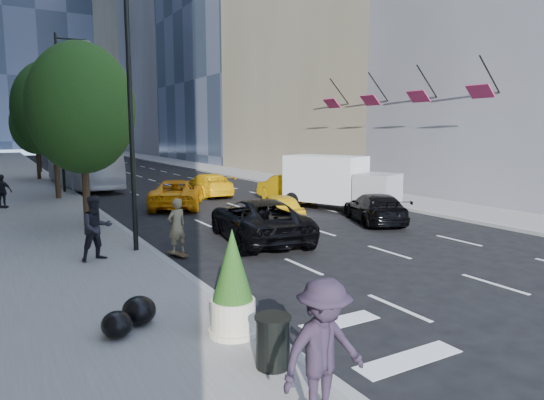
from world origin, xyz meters
TOP-DOWN VIEW (x-y plane):
  - ground at (0.00, 0.00)m, footprint 160.00×160.00m
  - sidewalk_left at (-9.00, 30.00)m, footprint 6.00×120.00m
  - sidewalk_right at (10.00, 30.00)m, footprint 4.00×120.00m
  - tower_right_far at (22.00, 98.00)m, footprint 20.00×24.00m
  - lamp_near at (-6.32, 4.00)m, footprint 2.13×0.22m
  - lamp_far at (-6.32, 22.00)m, footprint 2.13×0.22m
  - tree_near at (-7.20, 9.00)m, footprint 4.20×4.20m
  - tree_mid at (-7.20, 19.00)m, footprint 4.50×4.50m
  - tree_far at (-7.20, 32.00)m, footprint 3.90×3.90m
  - traffic_signal at (-6.40, 40.00)m, footprint 2.48×0.53m
  - facade_flags at (10.64, 10.00)m, footprint 1.85×13.30m
  - skateboarder at (-5.42, 3.00)m, footprint 0.75×0.59m
  - black_sedan_lincoln at (-2.00, 3.75)m, footprint 3.62×6.12m
  - black_sedan_mercedes at (4.20, 4.29)m, footprint 3.55×4.97m
  - taxi_a at (0.50, 6.50)m, footprint 2.49×4.19m
  - taxi_b at (4.20, 11.71)m, footprint 1.99×5.01m
  - taxi_c at (-2.00, 13.00)m, footprint 4.49×5.96m
  - taxi_d at (1.20, 16.40)m, footprint 2.09×4.96m
  - city_bus at (-4.80, 25.47)m, footprint 3.49×11.89m
  - box_truck at (4.90, 7.86)m, footprint 4.19×6.20m
  - pedestrian_a at (-7.84, 3.33)m, footprint 1.12×0.97m
  - pedestrian_b at (-10.12, 16.28)m, footprint 1.08×0.92m
  - pedestrian_c at (-6.80, -6.95)m, footprint 1.33×0.79m
  - trash_can at (-6.60, -5.26)m, footprint 0.57×0.57m
  - planter_shrub at (-6.60, -3.71)m, footprint 0.87×0.87m
  - garbage_bags at (-8.28, -2.49)m, footprint 1.18×1.13m

SIDE VIEW (x-z plane):
  - ground at x=0.00m, z-range 0.00..0.00m
  - sidewalk_left at x=-9.00m, z-range 0.00..0.15m
  - sidewalk_right at x=10.00m, z-range 0.00..0.15m
  - garbage_bags at x=-8.28m, z-range 0.14..0.72m
  - trash_can at x=-6.60m, z-range 0.15..1.00m
  - taxi_a at x=0.50m, z-range 0.00..1.34m
  - black_sedan_mercedes at x=4.20m, z-range 0.00..1.34m
  - taxi_d at x=1.20m, z-range 0.00..1.43m
  - taxi_c at x=-2.00m, z-range 0.00..1.50m
  - black_sedan_lincoln at x=-2.00m, z-range 0.00..1.60m
  - taxi_b at x=4.20m, z-range 0.00..1.62m
  - skateboarder at x=-5.42m, z-range 0.00..1.80m
  - pedestrian_b at x=-10.12m, z-range 0.15..1.89m
  - planter_shrub at x=-6.60m, z-range 0.10..2.19m
  - pedestrian_a at x=-7.84m, z-range 0.15..2.14m
  - pedestrian_c at x=-6.80m, z-range 0.15..2.17m
  - box_truck at x=4.90m, z-range 0.02..2.82m
  - city_bus at x=-4.80m, z-range 0.00..3.27m
  - traffic_signal at x=-6.40m, z-range 1.63..6.83m
  - tree_far at x=-7.20m, z-range 1.16..8.09m
  - tree_near at x=-7.20m, z-range 1.24..8.70m
  - tree_mid at x=-7.20m, z-range 1.32..9.31m
  - lamp_near at x=-6.32m, z-range 0.81..10.81m
  - lamp_far at x=-6.32m, z-range 0.81..10.81m
  - facade_flags at x=10.64m, z-range 5.16..7.21m
  - tower_right_far at x=22.00m, z-range 0.00..50.00m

